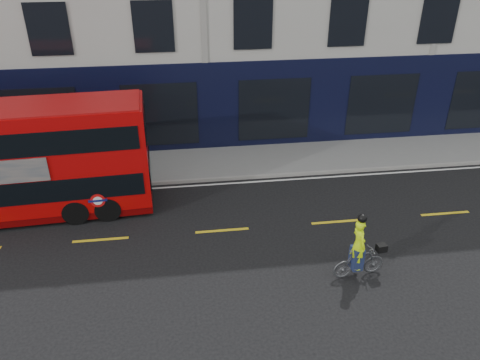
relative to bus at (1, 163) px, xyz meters
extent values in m
plane|color=black|center=(7.24, -3.50, -2.04)|extent=(120.00, 120.00, 0.00)
cube|color=gray|center=(7.24, 3.00, -1.98)|extent=(60.00, 3.00, 0.12)
cube|color=gray|center=(7.24, 1.50, -1.97)|extent=(60.00, 0.12, 0.13)
cube|color=black|center=(7.24, 4.48, -0.04)|extent=(50.00, 0.08, 4.00)
cube|color=silver|center=(7.24, 1.20, -2.03)|extent=(58.00, 0.10, 0.01)
cube|color=#5B0304|center=(-0.04, 0.00, -1.77)|extent=(9.90, 2.71, 0.27)
cube|color=black|center=(-0.04, 0.00, -0.66)|extent=(9.52, 2.78, 0.80)
cube|color=black|center=(4.87, 0.27, -0.66)|extent=(0.15, 2.00, 0.80)
cube|color=black|center=(4.87, 0.27, 1.04)|extent=(0.15, 2.00, 0.80)
cylinder|color=red|center=(3.14, -0.97, -1.15)|extent=(0.50, 0.05, 0.50)
cylinder|color=white|center=(3.14, -0.98, -1.15)|extent=(0.32, 0.04, 0.32)
cube|color=#0C1459|center=(3.14, -0.98, -1.15)|extent=(0.62, 0.05, 0.08)
cylinder|color=black|center=(3.34, 0.18, -1.59)|extent=(1.01, 2.32, 0.89)
cylinder|color=black|center=(2.28, 0.13, -1.59)|extent=(1.01, 2.32, 0.89)
imported|color=#4F5255|center=(10.95, -4.78, -1.56)|extent=(1.62, 0.63, 0.95)
imported|color=#BAE50A|center=(10.85, -4.80, -0.89)|extent=(0.44, 0.62, 1.58)
cube|color=black|center=(11.61, -4.70, -1.16)|extent=(0.31, 0.26, 0.22)
cube|color=#1B2448|center=(10.85, -4.80, -1.38)|extent=(0.35, 0.42, 0.71)
sphere|color=black|center=(10.85, -4.80, -0.03)|extent=(0.26, 0.26, 0.26)
camera|label=1|loc=(6.12, -14.95, 7.05)|focal=35.00mm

